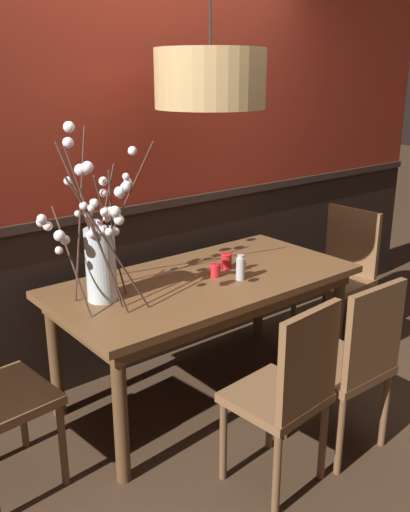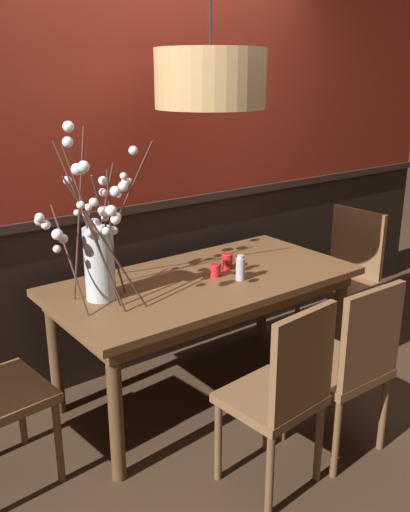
{
  "view_description": "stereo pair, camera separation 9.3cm",
  "coord_description": "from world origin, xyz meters",
  "px_view_note": "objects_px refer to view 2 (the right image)",
  "views": [
    {
      "loc": [
        -1.88,
        -2.32,
        1.86
      ],
      "look_at": [
        0.0,
        0.0,
        0.88
      ],
      "focal_mm": 39.18,
      "sensor_mm": 36.0,
      "label": 1
    },
    {
      "loc": [
        -1.81,
        -2.38,
        1.86
      ],
      "look_at": [
        0.0,
        0.0,
        0.88
      ],
      "focal_mm": 39.18,
      "sensor_mm": 36.0,
      "label": 2
    }
  ],
  "objects_px": {
    "chair_far_side_right": "(160,271)",
    "candle_holder_nearer_edge": "(227,261)",
    "chair_head_east_end": "(345,270)",
    "dining_table": "(205,291)",
    "vase_with_blossoms": "(98,250)",
    "chair_near_side_right": "(349,362)",
    "condiment_bottle": "(240,268)",
    "chair_near_side_left": "(283,391)",
    "pendant_lamp": "(210,79)",
    "candle_holder_nearer_center": "(215,270)"
  },
  "relations": [
    {
      "from": "chair_far_side_right",
      "to": "candle_holder_nearer_edge",
      "type": "bearing_deg",
      "value": -91.62
    },
    {
      "from": "chair_near_side_right",
      "to": "vase_with_blossoms",
      "type": "xyz_separation_m",
      "value": [
        -0.85,
        0.94,
        0.5
      ]
    },
    {
      "from": "chair_head_east_end",
      "to": "candle_holder_nearer_center",
      "type": "height_order",
      "value": "chair_head_east_end"
    },
    {
      "from": "chair_near_side_right",
      "to": "candle_holder_nearer_edge",
      "type": "distance_m",
      "value": 0.95
    },
    {
      "from": "candle_holder_nearer_edge",
      "to": "condiment_bottle",
      "type": "xyz_separation_m",
      "value": [
        -0.06,
        -0.19,
        0.02
      ]
    },
    {
      "from": "chair_far_side_right",
      "to": "chair_head_east_end",
      "type": "bearing_deg",
      "value": -37.56
    },
    {
      "from": "candle_holder_nearer_edge",
      "to": "condiment_bottle",
      "type": "height_order",
      "value": "condiment_bottle"
    },
    {
      "from": "dining_table",
      "to": "pendant_lamp",
      "type": "bearing_deg",
      "value": 3.95
    },
    {
      "from": "candle_holder_nearer_edge",
      "to": "chair_near_side_left",
      "type": "bearing_deg",
      "value": -114.79
    },
    {
      "from": "condiment_bottle",
      "to": "pendant_lamp",
      "type": "xyz_separation_m",
      "value": [
        -0.1,
        0.15,
        1.01
      ]
    },
    {
      "from": "candle_holder_nearer_center",
      "to": "candle_holder_nearer_edge",
      "type": "relative_size",
      "value": 0.78
    },
    {
      "from": "chair_near_side_left",
      "to": "pendant_lamp",
      "type": "height_order",
      "value": "pendant_lamp"
    },
    {
      "from": "chair_near_side_left",
      "to": "chair_head_east_end",
      "type": "bearing_deg",
      "value": 30.34
    },
    {
      "from": "candle_holder_nearer_center",
      "to": "candle_holder_nearer_edge",
      "type": "distance_m",
      "value": 0.15
    },
    {
      "from": "chair_near_side_left",
      "to": "candle_holder_nearer_center",
      "type": "height_order",
      "value": "chair_near_side_left"
    },
    {
      "from": "vase_with_blossoms",
      "to": "condiment_bottle",
      "type": "height_order",
      "value": "vase_with_blossoms"
    },
    {
      "from": "chair_near_side_left",
      "to": "chair_head_east_end",
      "type": "xyz_separation_m",
      "value": [
        1.49,
        0.87,
        0.0
      ]
    },
    {
      "from": "vase_with_blossoms",
      "to": "chair_near_side_right",
      "type": "bearing_deg",
      "value": -47.76
    },
    {
      "from": "candle_holder_nearer_center",
      "to": "vase_with_blossoms",
      "type": "bearing_deg",
      "value": 172.65
    },
    {
      "from": "candle_holder_nearer_edge",
      "to": "chair_far_side_right",
      "type": "bearing_deg",
      "value": 88.38
    },
    {
      "from": "vase_with_blossoms",
      "to": "candle_holder_nearer_center",
      "type": "distance_m",
      "value": 0.73
    },
    {
      "from": "chair_near_side_right",
      "to": "pendant_lamp",
      "type": "xyz_separation_m",
      "value": [
        -0.19,
        0.87,
        1.31
      ]
    },
    {
      "from": "chair_head_east_end",
      "to": "chair_far_side_right",
      "type": "bearing_deg",
      "value": 142.44
    },
    {
      "from": "dining_table",
      "to": "vase_with_blossoms",
      "type": "distance_m",
      "value": 0.72
    },
    {
      "from": "dining_table",
      "to": "candle_holder_nearer_center",
      "type": "bearing_deg",
      "value": -18.45
    },
    {
      "from": "chair_near_side_left",
      "to": "chair_near_side_right",
      "type": "relative_size",
      "value": 1.0
    },
    {
      "from": "candle_holder_nearer_center",
      "to": "chair_head_east_end",
      "type": "bearing_deg",
      "value": 1.57
    },
    {
      "from": "dining_table",
      "to": "pendant_lamp",
      "type": "height_order",
      "value": "pendant_lamp"
    },
    {
      "from": "condiment_bottle",
      "to": "chair_head_east_end",
      "type": "bearing_deg",
      "value": 8.07
    },
    {
      "from": "vase_with_blossoms",
      "to": "candle_holder_nearer_edge",
      "type": "distance_m",
      "value": 0.85
    },
    {
      "from": "candle_holder_nearer_edge",
      "to": "condiment_bottle",
      "type": "relative_size",
      "value": 0.65
    },
    {
      "from": "chair_head_east_end",
      "to": "condiment_bottle",
      "type": "distance_m",
      "value": 1.19
    },
    {
      "from": "chair_near_side_left",
      "to": "candle_holder_nearer_center",
      "type": "relative_size",
      "value": 12.57
    },
    {
      "from": "candle_holder_nearer_edge",
      "to": "condiment_bottle",
      "type": "distance_m",
      "value": 0.2
    },
    {
      "from": "vase_with_blossoms",
      "to": "candle_holder_nearer_edge",
      "type": "height_order",
      "value": "vase_with_blossoms"
    },
    {
      "from": "chair_near_side_right",
      "to": "condiment_bottle",
      "type": "bearing_deg",
      "value": 97.08
    },
    {
      "from": "chair_head_east_end",
      "to": "dining_table",
      "type": "bearing_deg",
      "value": -179.39
    },
    {
      "from": "chair_head_east_end",
      "to": "pendant_lamp",
      "type": "relative_size",
      "value": 0.98
    },
    {
      "from": "candle_holder_nearer_center",
      "to": "condiment_bottle",
      "type": "height_order",
      "value": "condiment_bottle"
    },
    {
      "from": "chair_near_side_right",
      "to": "candle_holder_nearer_edge",
      "type": "relative_size",
      "value": 9.83
    },
    {
      "from": "chair_near_side_right",
      "to": "candle_holder_nearer_center",
      "type": "relative_size",
      "value": 12.58
    },
    {
      "from": "candle_holder_nearer_edge",
      "to": "pendant_lamp",
      "type": "relative_size",
      "value": 0.1
    },
    {
      "from": "candle_holder_nearer_center",
      "to": "candle_holder_nearer_edge",
      "type": "height_order",
      "value": "candle_holder_nearer_edge"
    },
    {
      "from": "candle_holder_nearer_center",
      "to": "chair_far_side_right",
      "type": "bearing_deg",
      "value": 79.39
    },
    {
      "from": "chair_far_side_right",
      "to": "condiment_bottle",
      "type": "distance_m",
      "value": 1.03
    },
    {
      "from": "chair_far_side_right",
      "to": "chair_near_side_right",
      "type": "bearing_deg",
      "value": -89.68
    },
    {
      "from": "vase_with_blossoms",
      "to": "candle_holder_nearer_center",
      "type": "height_order",
      "value": "vase_with_blossoms"
    },
    {
      "from": "chair_near_side_right",
      "to": "chair_head_east_end",
      "type": "height_order",
      "value": "chair_head_east_end"
    },
    {
      "from": "chair_head_east_end",
      "to": "condiment_bottle",
      "type": "xyz_separation_m",
      "value": [
        -1.14,
        -0.16,
        0.3
      ]
    },
    {
      "from": "chair_near_side_left",
      "to": "condiment_bottle",
      "type": "distance_m",
      "value": 0.85
    }
  ]
}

